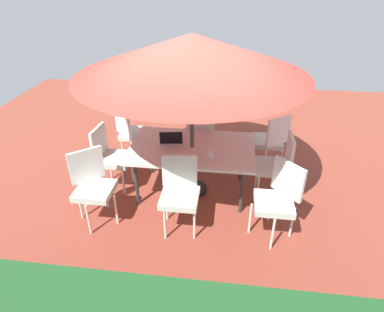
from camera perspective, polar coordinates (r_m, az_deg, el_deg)
ground_plane at (r=5.04m, az=-0.00°, el=-6.03°), size 10.00×10.00×0.02m
dining_table at (r=4.65m, az=-0.00°, el=1.06°), size 1.74×1.12×0.75m
patio_umbrella at (r=4.17m, az=-0.00°, el=17.05°), size 2.94×2.94×2.27m
chair_north at (r=4.09m, az=-2.15°, el=-6.01°), size 0.48×0.49×0.98m
chair_east at (r=4.97m, az=-13.97°, el=0.18°), size 0.48×0.47×0.98m
chair_northeast at (r=4.39m, az=-16.82°, el=-4.68°), size 0.58×0.59×0.98m
chair_south at (r=5.38m, az=1.42°, el=3.57°), size 0.47×0.48×0.98m
chair_southeast at (r=5.62m, az=-10.40°, el=4.25°), size 0.59×0.59×0.98m
chair_southwest at (r=5.41m, az=13.42°, el=2.84°), size 0.58×0.58×0.98m
chair_northwest at (r=4.11m, az=14.60°, el=-6.93°), size 0.59×0.59×0.98m
chair_west at (r=4.78m, az=14.48°, el=-1.22°), size 0.46×0.46×0.98m
laptop at (r=4.71m, az=-3.60°, el=2.78°), size 0.35×0.29×0.21m
cup at (r=4.37m, az=3.25°, el=0.51°), size 0.08×0.08×0.11m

